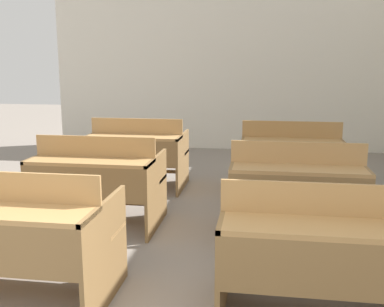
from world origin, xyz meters
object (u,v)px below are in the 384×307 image
at_px(bench_front_left, 19,235).
at_px(bench_third_left, 138,152).
at_px(bench_second_right, 296,189).
at_px(bench_third_right, 290,156).
at_px(bench_front_right, 318,251).
at_px(bench_second_left, 98,180).

bearing_deg(bench_front_left, bench_third_left, 89.74).
relative_size(bench_second_right, bench_third_right, 1.00).
bearing_deg(bench_second_right, bench_third_right, 88.42).
bearing_deg(bench_second_right, bench_third_left, 142.12).
bearing_deg(bench_third_right, bench_front_right, -90.21).
distance_m(bench_front_right, bench_third_left, 3.22).
xyz_separation_m(bench_second_left, bench_second_right, (1.77, -0.03, 0.00)).
bearing_deg(bench_second_right, bench_second_left, 178.93).
bearing_deg(bench_front_right, bench_third_right, 89.79).
distance_m(bench_front_left, bench_second_left, 1.37).
relative_size(bench_front_left, bench_third_left, 1.00).
height_order(bench_third_left, bench_third_right, same).
bearing_deg(bench_third_left, bench_front_right, -56.31).
distance_m(bench_front_right, bench_second_left, 2.25).
bearing_deg(bench_second_right, bench_front_left, -143.01).
distance_m(bench_second_right, bench_third_left, 2.23).
xyz_separation_m(bench_front_left, bench_front_right, (1.80, 0.02, 0.00)).
distance_m(bench_second_left, bench_second_right, 1.77).
bearing_deg(bench_third_right, bench_second_left, -143.47).
xyz_separation_m(bench_front_right, bench_second_left, (-1.80, 1.35, 0.00)).
xyz_separation_m(bench_front_right, bench_second_right, (-0.03, 1.31, 0.00)).
height_order(bench_front_left, bench_third_right, same).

